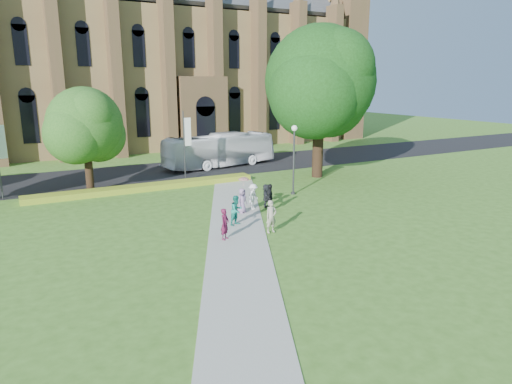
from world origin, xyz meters
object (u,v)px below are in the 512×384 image
large_tree (320,82)px  tour_coach (220,150)px  pedestrian_0 (225,224)px  streetlamp (294,151)px

large_tree → tour_coach: size_ratio=1.11×
pedestrian_0 → streetlamp: bearing=-0.3°
streetlamp → tour_coach: (-0.13, 13.33, -1.62)m
tour_coach → pedestrian_0: bearing=147.7°
streetlamp → large_tree: 8.73m
streetlamp → pedestrian_0: (-8.94, -6.96, -2.40)m
streetlamp → tour_coach: streetlamp is taller
tour_coach → pedestrian_0: size_ratio=6.94×
streetlamp → large_tree: (5.50, 4.50, 5.07)m
large_tree → pedestrian_0: (-14.44, -11.46, -7.47)m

